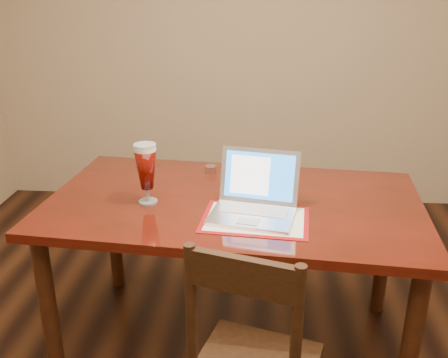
{
  "coord_description": "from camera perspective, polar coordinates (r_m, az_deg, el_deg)",
  "views": [
    {
      "loc": [
        -0.03,
        -1.56,
        1.8
      ],
      "look_at": [
        -0.2,
        0.64,
        0.91
      ],
      "focal_mm": 40.0,
      "sensor_mm": 36.0,
      "label": 1
    }
  ],
  "objects": [
    {
      "name": "dining_table",
      "position": [
        2.41,
        0.96,
        -4.38
      ],
      "size": [
        1.84,
        1.14,
        1.11
      ],
      "rotation": [
        0.0,
        0.0,
        -0.09
      ],
      "color": "#52110B",
      "rests_on": "ground"
    }
  ]
}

